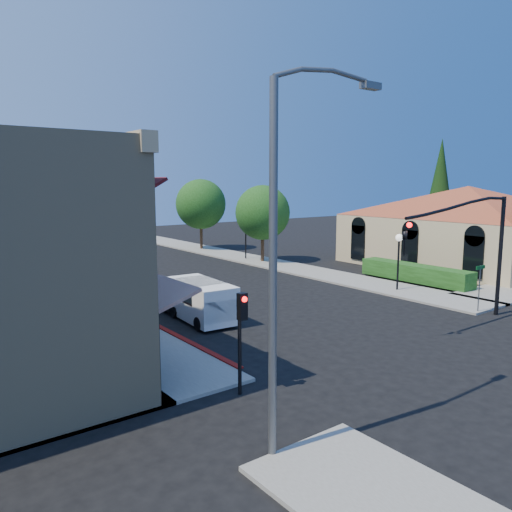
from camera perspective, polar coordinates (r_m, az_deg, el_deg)
ground at (r=21.00m, az=19.16°, el=-10.64°), size 120.00×120.00×0.00m
sidewalk_left at (r=39.25m, az=-24.83°, el=-2.09°), size 3.50×50.00×0.12m
sidewalk_right at (r=46.09m, az=-3.11°, el=0.14°), size 3.50×50.00×0.12m
curb_red_strip at (r=22.27m, az=-9.30°, el=-9.17°), size 0.25×10.00×0.06m
mission_building at (r=44.77m, az=22.94°, el=3.99°), size 30.12×30.12×6.40m
hedge at (r=35.28m, az=17.67°, el=-2.91°), size 1.40×8.00×1.10m
conifer_far at (r=53.19m, az=20.29°, el=7.55°), size 3.20×3.20×11.00m
street_tree_a at (r=41.66m, az=0.76°, el=4.98°), size 4.56×4.56×6.48m
street_tree_b at (r=49.91m, az=-6.33°, el=5.91°), size 4.94×4.94×7.02m
signal_mast_arm at (r=25.83m, az=24.11°, el=1.90°), size 8.01×0.39×6.00m
secondary_signal at (r=15.65m, az=-1.70°, el=-7.81°), size 0.28×0.42×3.32m
cobra_streetlight at (r=11.72m, az=3.31°, el=1.43°), size 3.60×0.25×9.31m
street_name_sign at (r=27.93m, az=24.20°, el=-2.62°), size 0.80×0.06×2.50m
lamppost_left_near at (r=20.93m, az=-13.35°, el=-2.70°), size 0.44×0.44×3.57m
lamppost_left_far at (r=34.09m, az=-22.90°, el=1.09°), size 0.44×0.44×3.57m
lamppost_right_near at (r=31.71m, az=16.00°, el=0.93°), size 0.44×0.44×3.57m
lamppost_right_far at (r=43.18m, az=-1.19°, el=3.16°), size 0.44×0.44×3.57m
white_van at (r=24.38m, az=-6.29°, el=-4.85°), size 2.18×4.47×1.93m
parked_car_a at (r=26.47m, az=-9.35°, el=-4.96°), size 1.51×3.63×1.23m
parked_car_b at (r=32.11m, az=-14.64°, el=-2.85°), size 1.41×3.52×1.14m
parked_car_c at (r=33.46m, az=-18.17°, el=-2.35°), size 2.24×4.81×1.36m
parked_car_d at (r=44.55m, az=-23.06°, el=-0.21°), size 2.20×3.99×1.06m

